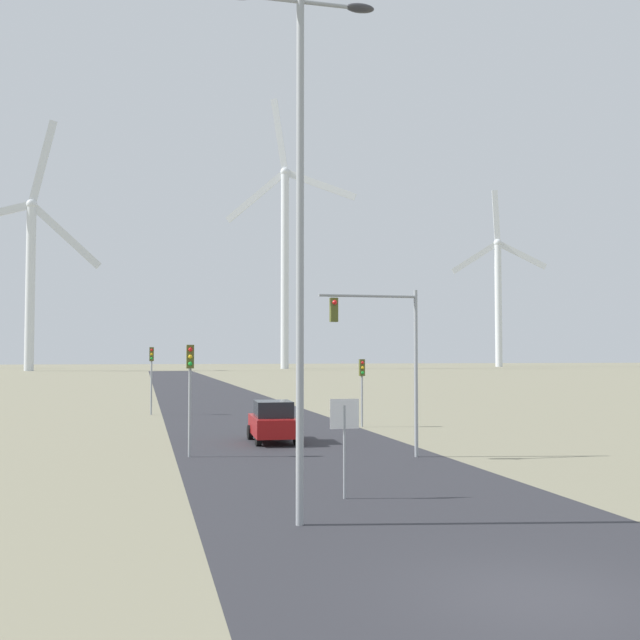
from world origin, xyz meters
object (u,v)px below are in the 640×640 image
(stop_sign_near, at_px, (344,429))
(traffic_light_post_near_right, at_px, (362,377))
(wind_turbine_left, at_px, (31,264))
(traffic_light_post_near_left, at_px, (190,375))
(car_approaching, at_px, (273,422))
(traffic_light_post_mid_left, at_px, (152,365))
(wind_turbine_center, at_px, (285,249))
(wind_turbine_right, at_px, (498,290))
(traffic_light_mast_overhead, at_px, (384,340))
(streetlamp, at_px, (300,198))

(stop_sign_near, relative_size, traffic_light_post_near_right, 0.74)
(wind_turbine_left, bearing_deg, stop_sign_near, -79.37)
(traffic_light_post_near_left, bearing_deg, stop_sign_near, -68.90)
(car_approaching, distance_m, wind_turbine_left, 160.67)
(stop_sign_near, distance_m, traffic_light_post_mid_left, 30.32)
(wind_turbine_left, distance_m, wind_turbine_center, 65.91)
(traffic_light_post_mid_left, bearing_deg, wind_turbine_right, 57.04)
(traffic_light_mast_overhead, bearing_deg, traffic_light_post_near_right, 77.48)
(wind_turbine_right, bearing_deg, traffic_light_mast_overhead, -117.87)
(traffic_light_post_near_right, relative_size, traffic_light_post_mid_left, 0.83)
(traffic_light_post_mid_left, height_order, car_approaching, traffic_light_post_mid_left)
(traffic_light_post_near_left, xyz_separation_m, traffic_light_post_near_right, (9.73, 9.82, -0.44))
(stop_sign_near, relative_size, traffic_light_post_near_left, 0.63)
(traffic_light_post_near_right, xyz_separation_m, traffic_light_post_mid_left, (-10.94, 10.84, 0.51))
(traffic_light_post_near_left, xyz_separation_m, traffic_light_mast_overhead, (7.12, -1.94, 1.34))
(traffic_light_post_near_left, bearing_deg, streetlamp, -81.66)
(car_approaching, bearing_deg, wind_turbine_center, 79.23)
(streetlamp, distance_m, traffic_light_post_near_left, 12.93)
(traffic_light_mast_overhead, xyz_separation_m, car_approaching, (-3.24, 5.93, -3.53))
(traffic_light_post_mid_left, distance_m, wind_turbine_center, 159.48)
(car_approaching, xyz_separation_m, wind_turbine_right, (104.93, 186.37, 23.80))
(stop_sign_near, bearing_deg, traffic_light_post_mid_left, 99.09)
(traffic_light_post_near_left, height_order, car_approaching, traffic_light_post_near_left)
(streetlamp, distance_m, wind_turbine_center, 189.73)
(streetlamp, xyz_separation_m, wind_turbine_right, (107.05, 202.39, 17.21))
(wind_turbine_center, bearing_deg, streetlamp, -100.49)
(traffic_light_post_near_left, distance_m, wind_turbine_right, 220.33)
(car_approaching, height_order, wind_turbine_center, wind_turbine_center)
(streetlamp, height_order, traffic_light_post_mid_left, streetlamp)
(streetlamp, distance_m, traffic_light_post_mid_left, 33.10)
(traffic_light_post_near_left, distance_m, wind_turbine_center, 179.06)
(stop_sign_near, height_order, wind_turbine_center, wind_turbine_center)
(traffic_light_post_near_left, xyz_separation_m, wind_turbine_right, (108.81, 190.37, 21.61))
(traffic_light_post_near_right, height_order, wind_turbine_left, wind_turbine_left)
(traffic_light_post_near_left, distance_m, traffic_light_post_mid_left, 20.70)
(traffic_light_post_mid_left, bearing_deg, traffic_light_post_near_left, -86.63)
(wind_turbine_center, bearing_deg, traffic_light_post_near_right, -99.15)
(traffic_light_post_mid_left, relative_size, wind_turbine_left, 0.07)
(traffic_light_post_near_left, bearing_deg, traffic_light_mast_overhead, -15.21)
(traffic_light_post_near_left, bearing_deg, wind_turbine_right, 60.25)
(streetlamp, distance_m, car_approaching, 17.45)
(traffic_light_post_near_left, xyz_separation_m, wind_turbine_left, (-28.11, 159.55, 22.24))
(wind_turbine_left, bearing_deg, traffic_light_post_near_left, -80.01)
(stop_sign_near, relative_size, wind_turbine_center, 0.04)
(streetlamp, distance_m, wind_turbine_right, 229.60)
(wind_turbine_right, bearing_deg, wind_turbine_center, -166.46)
(traffic_light_mast_overhead, bearing_deg, streetlamp, -117.95)
(traffic_light_post_mid_left, height_order, wind_turbine_left, wind_turbine_left)
(wind_turbine_left, relative_size, wind_turbine_right, 1.07)
(traffic_light_post_near_right, bearing_deg, streetlamp, -110.03)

